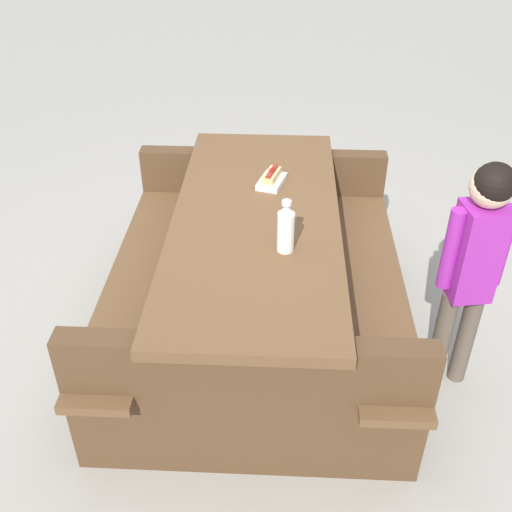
# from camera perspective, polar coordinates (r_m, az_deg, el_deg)

# --- Properties ---
(ground_plane) EXTENTS (30.00, 30.00, 0.00)m
(ground_plane) POSITION_cam_1_polar(r_m,az_deg,el_deg) (3.22, -0.00, -7.67)
(ground_plane) COLOR gray
(ground_plane) RESTS_ON ground
(picnic_table) EXTENTS (2.15, 1.90, 0.75)m
(picnic_table) POSITION_cam_1_polar(r_m,az_deg,el_deg) (2.94, -0.00, -1.28)
(picnic_table) COLOR brown
(picnic_table) RESTS_ON ground
(soda_bottle) EXTENTS (0.07, 0.07, 0.24)m
(soda_bottle) POSITION_cam_1_polar(r_m,az_deg,el_deg) (2.48, 2.82, 2.65)
(soda_bottle) COLOR silver
(soda_bottle) RESTS_ON picnic_table
(hotdog_tray) EXTENTS (0.18, 0.12, 0.08)m
(hotdog_tray) POSITION_cam_1_polar(r_m,az_deg,el_deg) (3.01, 1.48, 7.29)
(hotdog_tray) COLOR white
(hotdog_tray) RESTS_ON picnic_table
(child_in_coat) EXTENTS (0.23, 0.26, 1.16)m
(child_in_coat) POSITION_cam_1_polar(r_m,az_deg,el_deg) (2.69, 19.92, 0.27)
(child_in_coat) COLOR brown
(child_in_coat) RESTS_ON ground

